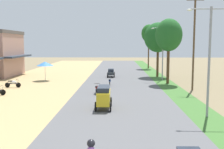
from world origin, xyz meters
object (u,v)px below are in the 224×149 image
Objects in this scene: vendor_umbrella at (45,64)px; median_tree_nearest at (169,35)px; parked_motorbike_seventh at (13,83)px; utility_pole_near at (194,42)px; motorbike_ahead_fourth at (110,81)px; median_tree_third at (149,34)px; streetlamp_mid at (163,49)px; median_tree_second at (158,38)px; motorbike_ahead_third at (97,88)px; car_van_yellow at (104,96)px; streetlamp_near at (209,54)px; car_sedan_charcoal at (111,72)px.

median_tree_nearest is (15.89, -2.35, 3.66)m from vendor_umbrella.
parked_motorbike_seventh is 0.71× the size of vendor_umbrella.
motorbike_ahead_fourth is (-8.96, 2.36, -4.61)m from utility_pole_near.
streetlamp_mid is at bearing -90.26° from median_tree_third.
streetlamp_mid reaches higher than motorbike_ahead_fourth.
median_tree_second is at bearing 91.19° from streetlamp_mid.
parked_motorbike_seventh is 1.00× the size of motorbike_ahead_third.
median_tree_third reaches higher than median_tree_nearest.
vendor_umbrella reaches higher than motorbike_ahead_fourth.
median_tree_third is 1.22× the size of streetlamp_mid.
utility_pole_near is 13.26m from car_van_yellow.
utility_pole_near is (1.99, -7.50, 0.97)m from streetlamp_mid.
motorbike_ahead_fourth is at bearing -143.58° from streetlamp_mid.
streetlamp_near is (-0.16, -15.18, -1.67)m from median_tree_nearest.
median_tree_third reaches higher than motorbike_ahead_third.
car_sedan_charcoal reaches higher than motorbike_ahead_fourth.
vendor_umbrella is 1.40× the size of motorbike_ahead_fourth.
parked_motorbike_seventh is 0.18× the size of utility_pole_near.
median_tree_third is 4.82× the size of motorbike_ahead_fourth.
median_tree_second reaches higher than motorbike_ahead_third.
utility_pole_near reaches higher than median_tree_third.
car_van_yellow is 1.07× the size of car_sedan_charcoal.
motorbike_ahead_fourth is at bearing 76.84° from motorbike_ahead_third.
utility_pole_near reaches higher than car_sedan_charcoal.
median_tree_third reaches higher than vendor_umbrella.
median_tree_third is 35.62m from streetlamp_near.
streetlamp_near is 3.22× the size of car_sedan_charcoal.
motorbike_ahead_fourth is (-7.12, -2.03, -5.39)m from median_tree_nearest.
parked_motorbike_seventh is at bearing -169.06° from median_tree_nearest.
motorbike_ahead_third is (9.69, -3.49, 0.02)m from parked_motorbike_seventh.
car_sedan_charcoal is (-7.03, 21.44, -3.55)m from streetlamp_near.
streetlamp_near reaches higher than motorbike_ahead_third.
median_tree_nearest reaches higher than streetlamp_mid.
median_tree_nearest reaches higher than motorbike_ahead_third.
streetlamp_mid is (0.08, -3.88, -1.65)m from median_tree_second.
median_tree_nearest is 10.86m from car_sedan_charcoal.
median_tree_nearest is at bearing 89.39° from streetlamp_near.
utility_pole_near reaches higher than motorbike_ahead_fourth.
median_tree_nearest reaches higher than parked_motorbike_seventh.
vendor_umbrella is 0.25× the size of utility_pole_near.
streetlamp_near is (-0.08, -35.52, -2.64)m from median_tree_third.
utility_pole_near is 4.14× the size of car_van_yellow.
streetlamp_mid is at bearing 90.00° from streetlamp_near.
car_sedan_charcoal is at bearing 108.14° from streetlamp_near.
streetlamp_near is at bearing -89.79° from median_tree_second.
motorbike_ahead_fourth is at bearing -164.10° from median_tree_nearest.
median_tree_second is 0.80× the size of utility_pole_near.
parked_motorbike_seventh is at bearing -172.42° from motorbike_ahead_fourth.
streetlamp_mid is (-0.08, -17.23, -2.73)m from median_tree_third.
utility_pole_near is 10.34m from motorbike_ahead_fourth.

